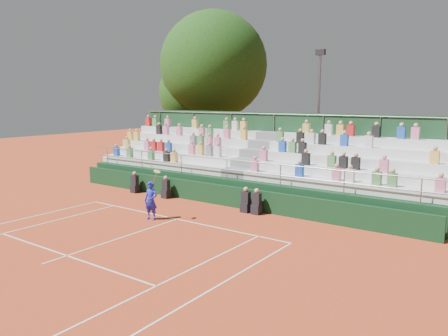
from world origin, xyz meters
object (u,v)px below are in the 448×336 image
Objects in this scene: tree_west at (197,93)px; floodlight_mast at (319,105)px; tennis_player at (151,201)px; tree_east at (214,65)px.

floodlight_mast is at bearing -3.06° from tree_west.
tennis_player is 0.19× the size of tree_east.
tree_west is 0.74× the size of tree_east.
tree_west reaches higher than floodlight_mast.
tree_east is (-6.98, 13.81, 6.81)m from tennis_player.
tennis_player is 0.26× the size of tree_west.
tree_west is (-8.71, 13.95, 4.78)m from tennis_player.
tennis_player is at bearing -63.18° from tree_east.
tree_west is 10.49m from floodlight_mast.
tree_east is 1.42× the size of floodlight_mast.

